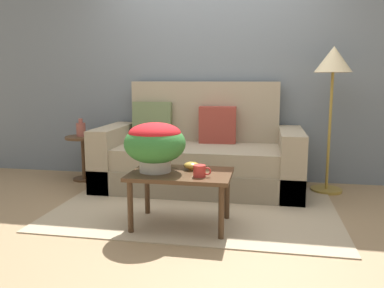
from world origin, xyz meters
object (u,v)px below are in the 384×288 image
object	(u,v)px
coffee_table	(181,179)
side_table	(83,150)
floor_lamp	(333,72)
couch	(199,157)
potted_plant	(155,142)
snack_bowl	(192,165)
coffee_mug	(200,171)
table_vase	(81,129)

from	to	relation	value
coffee_table	side_table	world-z (taller)	side_table
coffee_table	floor_lamp	size ratio (longest dim) A/B	0.53
floor_lamp	side_table	bearing A→B (deg)	-179.43
couch	potted_plant	xyz separation A→B (m)	(-0.16, -1.19, 0.34)
snack_bowl	coffee_table	bearing A→B (deg)	-123.52
coffee_table	snack_bowl	distance (m)	0.16
potted_plant	coffee_mug	bearing A→B (deg)	-15.08
snack_bowl	couch	bearing A→B (deg)	96.26
potted_plant	table_vase	bearing A→B (deg)	134.91
coffee_mug	table_vase	distance (m)	2.13
coffee_table	couch	bearing A→B (deg)	92.44
floor_lamp	potted_plant	distance (m)	2.07
floor_lamp	coffee_table	bearing A→B (deg)	-135.91
snack_bowl	coffee_mug	bearing A→B (deg)	-63.98
table_vase	side_table	bearing A→B (deg)	-18.46
side_table	coffee_table	bearing A→B (deg)	-40.74
side_table	coffee_mug	bearing A→B (deg)	-39.98
snack_bowl	floor_lamp	bearing A→B (deg)	43.20
coffee_table	potted_plant	bearing A→B (deg)	-177.59
coffee_table	snack_bowl	size ratio (longest dim) A/B	6.26
coffee_table	coffee_mug	bearing A→B (deg)	-32.86
coffee_table	snack_bowl	world-z (taller)	snack_bowl
coffee_table	coffee_mug	size ratio (longest dim) A/B	5.82
couch	side_table	distance (m)	1.39
coffee_table	table_vase	size ratio (longest dim) A/B	3.92
coffee_table	side_table	bearing A→B (deg)	139.26
floor_lamp	potted_plant	bearing A→B (deg)	-139.91
couch	potted_plant	size ratio (longest dim) A/B	4.40
potted_plant	table_vase	distance (m)	1.78
side_table	coffee_mug	world-z (taller)	coffee_mug
floor_lamp	potted_plant	xyz separation A→B (m)	(-1.52, -1.28, -0.57)
coffee_table	floor_lamp	xyz separation A→B (m)	(1.31, 1.27, 0.87)
side_table	potted_plant	distance (m)	1.79
coffee_mug	side_table	bearing A→B (deg)	140.02
side_table	coffee_mug	size ratio (longest dim) A/B	3.78
coffee_table	coffee_mug	world-z (taller)	coffee_mug
side_table	snack_bowl	world-z (taller)	side_table
side_table	floor_lamp	distance (m)	2.90
floor_lamp	coffee_mug	world-z (taller)	floor_lamp
coffee_table	side_table	size ratio (longest dim) A/B	1.54
couch	side_table	xyz separation A→B (m)	(-1.39, 0.06, 0.02)
floor_lamp	potted_plant	world-z (taller)	floor_lamp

